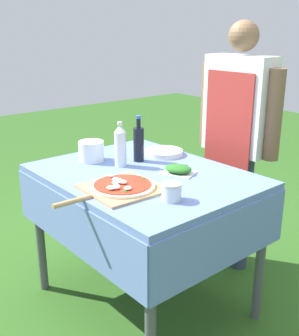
% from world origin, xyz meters
% --- Properties ---
extents(ground_plane, '(12.00, 12.00, 0.00)m').
position_xyz_m(ground_plane, '(0.00, 0.00, 0.00)').
color(ground_plane, '#2D5B1E').
extents(prep_table, '(1.17, 0.92, 0.82)m').
position_xyz_m(prep_table, '(0.00, 0.00, 0.71)').
color(prep_table, '#607AB7').
rests_on(prep_table, ground).
extents(person_cook, '(0.60, 0.20, 1.61)m').
position_xyz_m(person_cook, '(0.03, 0.75, 0.95)').
color(person_cook, '#333D56').
rests_on(person_cook, ground).
extents(pizza_on_peel, '(0.36, 0.55, 0.05)m').
position_xyz_m(pizza_on_peel, '(0.12, -0.24, 0.83)').
color(pizza_on_peel, tan).
rests_on(pizza_on_peel, prep_table).
extents(oil_bottle, '(0.06, 0.06, 0.27)m').
position_xyz_m(oil_bottle, '(-0.18, 0.11, 0.93)').
color(oil_bottle, black).
rests_on(oil_bottle, prep_table).
extents(water_bottle, '(0.07, 0.07, 0.25)m').
position_xyz_m(water_bottle, '(-0.18, -0.02, 0.94)').
color(water_bottle, silver).
rests_on(water_bottle, prep_table).
extents(herb_container, '(0.21, 0.19, 0.05)m').
position_xyz_m(herb_container, '(0.13, 0.14, 0.84)').
color(herb_container, silver).
rests_on(herb_container, prep_table).
extents(mixing_tub, '(0.15, 0.15, 0.12)m').
position_xyz_m(mixing_tub, '(-0.37, -0.09, 0.88)').
color(mixing_tub, silver).
rests_on(mixing_tub, prep_table).
extents(plate_stack, '(0.23, 0.23, 0.03)m').
position_xyz_m(plate_stack, '(-0.18, 0.31, 0.83)').
color(plate_stack, white).
rests_on(plate_stack, prep_table).
extents(sauce_jar, '(0.09, 0.09, 0.08)m').
position_xyz_m(sauce_jar, '(0.37, -0.14, 0.85)').
color(sauce_jar, silver).
rests_on(sauce_jar, prep_table).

